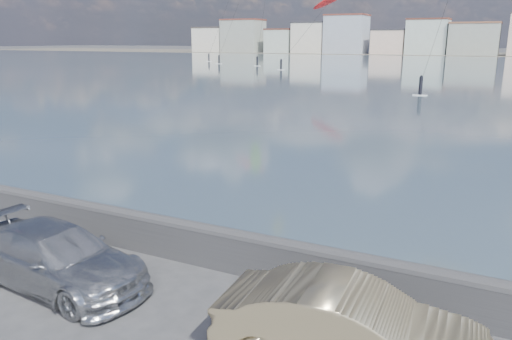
% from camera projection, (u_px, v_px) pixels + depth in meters
% --- Properties ---
extents(ground, '(700.00, 700.00, 0.00)m').
position_uv_depth(ground, '(123.00, 314.00, 10.09)').
color(ground, '#333335').
rests_on(ground, ground).
extents(bay_water, '(500.00, 177.00, 0.00)m').
position_uv_depth(bay_water, '(470.00, 70.00, 89.18)').
color(bay_water, '#345461').
rests_on(bay_water, ground).
extents(far_shore_strip, '(500.00, 60.00, 0.00)m').
position_uv_depth(far_shore_strip, '(493.00, 54.00, 182.96)').
color(far_shore_strip, '#4C473D').
rests_on(far_shore_strip, ground).
extents(seawall, '(400.00, 0.36, 1.08)m').
position_uv_depth(seawall, '(196.00, 241.00, 12.28)').
color(seawall, '#28282B').
rests_on(seawall, ground).
extents(far_buildings, '(240.79, 13.26, 14.60)m').
position_uv_depth(far_buildings, '(498.00, 37.00, 168.76)').
color(far_buildings, silver).
rests_on(far_buildings, ground).
extents(car_silver, '(4.85, 2.33, 1.36)m').
position_uv_depth(car_silver, '(57.00, 257.00, 11.12)').
color(car_silver, '#B4B6BB').
rests_on(car_silver, ground).
extents(car_champagne, '(4.62, 1.89, 1.49)m').
position_uv_depth(car_champagne, '(350.00, 329.00, 8.24)').
color(car_champagne, tan).
rests_on(car_champagne, ground).
extents(kitesurfer_12, '(8.95, 17.35, 15.33)m').
position_uv_depth(kitesurfer_12, '(331.00, 0.00, 98.37)').
color(kitesurfer_12, red).
rests_on(kitesurfer_12, ground).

